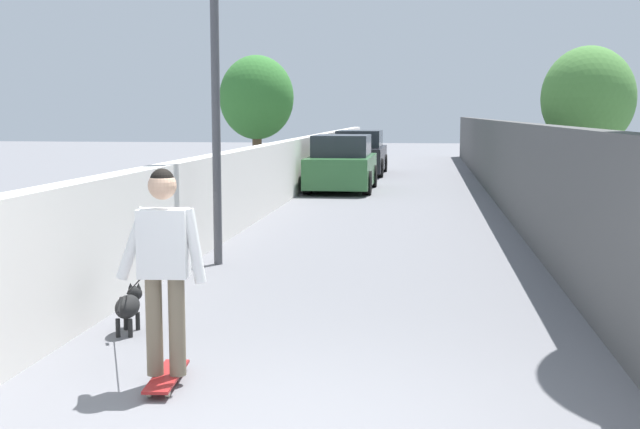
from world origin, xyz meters
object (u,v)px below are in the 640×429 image
object	(u,v)px
tree_right_far	(588,100)
skateboard	(167,377)
tree_left_near	(257,98)
dog	(129,305)
lamp_post	(215,55)
car_near	(342,165)
person_skateboarder	(164,256)
car_far	(360,154)

from	to	relation	value
tree_right_far	skateboard	xyz separation A→B (m)	(-11.99, 5.40, -2.36)
tree_left_near	dog	xyz separation A→B (m)	(-16.55, -2.18, -2.31)
tree_right_far	dog	bearing A→B (deg)	149.36
lamp_post	tree_right_far	bearing A→B (deg)	-42.47
tree_left_near	dog	distance (m)	16.85
tree_right_far	tree_left_near	bearing A→B (deg)	54.57
dog	car_near	distance (m)	14.95
lamp_post	person_skateboarder	world-z (taller)	lamp_post
lamp_post	car_far	world-z (taller)	lamp_post
dog	car_far	xyz separation A→B (m)	(21.07, -0.54, 0.44)
car_far	lamp_post	bearing A→B (deg)	178.03
tree_right_far	car_near	distance (m)	7.39
lamp_post	person_skateboarder	distance (m)	5.52
dog	car_near	xyz separation A→B (m)	(14.93, -0.54, 0.44)
tree_left_near	car_far	size ratio (longest dim) A/B	0.89
lamp_post	dog	xyz separation A→B (m)	(-3.66, -0.06, -2.65)
tree_left_near	car_far	world-z (taller)	tree_left_near
tree_left_near	lamp_post	size ratio (longest dim) A/B	0.90
tree_right_far	lamp_post	bearing A→B (deg)	137.53
tree_left_near	lamp_post	world-z (taller)	lamp_post
skateboard	person_skateboarder	xyz separation A→B (m)	(0.00, -0.00, 0.97)
car_near	car_far	size ratio (longest dim) A/B	0.88
tree_right_far	car_far	xyz separation A→B (m)	(10.52, 5.71, -1.71)
skateboard	tree_left_near	bearing A→B (deg)	9.57
lamp_post	car_far	bearing A→B (deg)	-1.97
lamp_post	car_far	xyz separation A→B (m)	(17.41, -0.60, -2.21)
tree_right_far	skateboard	bearing A→B (deg)	155.76
tree_left_near	dog	world-z (taller)	tree_left_near
tree_left_near	car_near	world-z (taller)	tree_left_near
skateboard	person_skateboarder	size ratio (longest dim) A/B	0.50
tree_left_near	car_far	xyz separation A→B (m)	(4.52, -2.73, -1.87)
dog	tree_left_near	bearing A→B (deg)	7.52
person_skateboarder	tree_right_far	bearing A→B (deg)	-24.24
dog	car_far	bearing A→B (deg)	-1.47
skateboard	car_far	size ratio (longest dim) A/B	0.19
tree_right_far	car_near	xyz separation A→B (m)	(4.38, 5.71, -1.71)
lamp_post	tree_left_near	bearing A→B (deg)	9.37
person_skateboarder	dog	xyz separation A→B (m)	(1.44, 0.85, -0.76)
lamp_post	person_skateboarder	xyz separation A→B (m)	(-5.10, -0.91, -1.89)
tree_right_far	person_skateboarder	bearing A→B (deg)	155.76
dog	car_far	size ratio (longest dim) A/B	0.41
skateboard	dog	distance (m)	1.68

